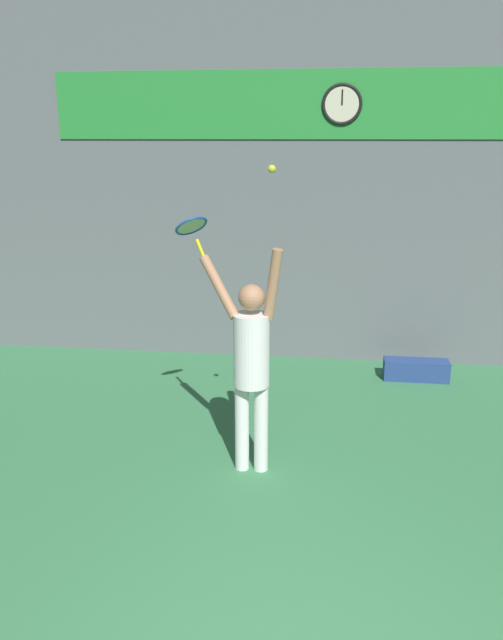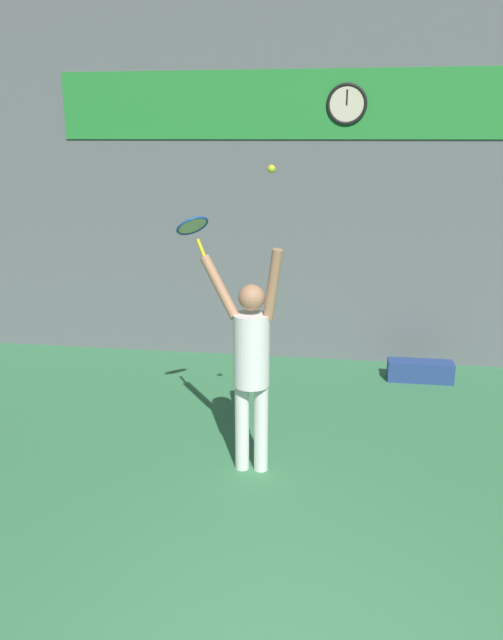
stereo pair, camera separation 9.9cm
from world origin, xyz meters
name	(u,v)px [view 1 (the left image)]	position (x,y,z in m)	size (l,w,h in m)	color
back_wall	(325,175)	(0.00, 5.92, 2.50)	(18.00, 0.10, 5.00)	slate
sponsor_banner	(327,104)	(0.00, 5.86, 3.37)	(7.03, 0.02, 0.84)	#288C38
scoreboard_clock	(342,104)	(0.19, 5.84, 3.37)	(0.51, 0.05, 0.51)	beige
tennis_player	(251,359)	(-0.57, 2.77, 1.09)	(0.81, 0.48, 2.10)	white
tennis_racket	(192,228)	(-1.16, 3.16, 2.19)	(0.40, 0.40, 0.37)	yellow
tennis_ball	(272,169)	(-0.39, 2.66, 2.74)	(0.07, 0.07, 0.07)	#CCDB2D
equipment_bag	(416,370)	(1.25, 5.24, 0.13)	(0.81, 0.26, 0.26)	navy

